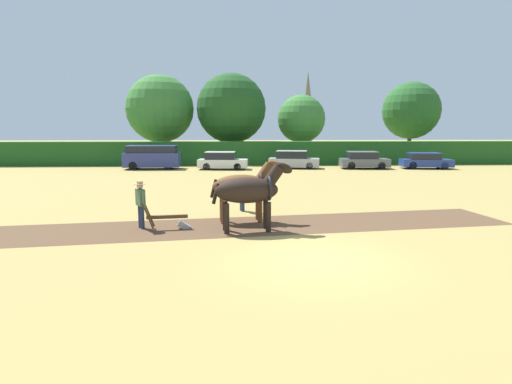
{
  "coord_description": "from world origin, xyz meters",
  "views": [
    {
      "loc": [
        -2.07,
        -10.33,
        3.5
      ],
      "look_at": [
        -1.32,
        4.86,
        1.1
      ],
      "focal_mm": 28.0,
      "sensor_mm": 36.0,
      "label": 1
    }
  ],
  "objects_px": {
    "tree_far_left": "(160,109)",
    "parked_van": "(152,157)",
    "tree_center_left": "(301,119)",
    "church_spire": "(307,108)",
    "farmer_at_plow": "(141,201)",
    "parked_car_center": "(364,160)",
    "draft_horse_lead_right": "(244,186)",
    "draft_horse_lead_left": "(250,190)",
    "parked_car_left": "(222,161)",
    "parked_car_center_right": "(425,161)",
    "parked_car_center_left": "(293,160)",
    "tree_left": "(231,109)",
    "plow": "(171,220)",
    "farmer_beside_team": "(242,190)",
    "tree_center": "(411,111)"
  },
  "relations": [
    {
      "from": "draft_horse_lead_left",
      "to": "parked_van",
      "type": "height_order",
      "value": "draft_horse_lead_left"
    },
    {
      "from": "parked_car_left",
      "to": "tree_far_left",
      "type": "bearing_deg",
      "value": 131.59
    },
    {
      "from": "parked_car_center_right",
      "to": "church_spire",
      "type": "bearing_deg",
      "value": 101.25
    },
    {
      "from": "draft_horse_lead_right",
      "to": "parked_car_center_left",
      "type": "relative_size",
      "value": 0.59
    },
    {
      "from": "tree_center_left",
      "to": "parked_car_center_right",
      "type": "bearing_deg",
      "value": -42.97
    },
    {
      "from": "tree_center_left",
      "to": "parked_car_center_left",
      "type": "height_order",
      "value": "tree_center_left"
    },
    {
      "from": "tree_far_left",
      "to": "parked_van",
      "type": "height_order",
      "value": "tree_far_left"
    },
    {
      "from": "draft_horse_lead_right",
      "to": "parked_car_left",
      "type": "relative_size",
      "value": 0.63
    },
    {
      "from": "parked_van",
      "to": "parked_car_center_left",
      "type": "xyz_separation_m",
      "value": [
        12.6,
        0.03,
        -0.31
      ]
    },
    {
      "from": "parked_car_left",
      "to": "parked_car_center_right",
      "type": "relative_size",
      "value": 0.98
    },
    {
      "from": "plow",
      "to": "parked_car_center_left",
      "type": "bearing_deg",
      "value": 64.15
    },
    {
      "from": "draft_horse_lead_left",
      "to": "tree_center",
      "type": "bearing_deg",
      "value": 51.64
    },
    {
      "from": "draft_horse_lead_right",
      "to": "plow",
      "type": "distance_m",
      "value": 2.99
    },
    {
      "from": "plow",
      "to": "parked_car_center_left",
      "type": "height_order",
      "value": "parked_car_center_left"
    },
    {
      "from": "tree_center",
      "to": "parked_car_center_right",
      "type": "bearing_deg",
      "value": -106.61
    },
    {
      "from": "tree_left",
      "to": "parked_van",
      "type": "height_order",
      "value": "tree_left"
    },
    {
      "from": "church_spire",
      "to": "parked_car_center_left",
      "type": "bearing_deg",
      "value": -101.59
    },
    {
      "from": "draft_horse_lead_right",
      "to": "parked_car_center_right",
      "type": "height_order",
      "value": "draft_horse_lead_right"
    },
    {
      "from": "farmer_beside_team",
      "to": "parked_car_center_right",
      "type": "height_order",
      "value": "farmer_beside_team"
    },
    {
      "from": "tree_center",
      "to": "church_spire",
      "type": "xyz_separation_m",
      "value": [
        -6.53,
        31.62,
        1.92
      ]
    },
    {
      "from": "parked_car_center_left",
      "to": "parked_car_center_right",
      "type": "xyz_separation_m",
      "value": [
        11.78,
        -0.91,
        -0.06
      ]
    },
    {
      "from": "tree_left",
      "to": "parked_car_center_left",
      "type": "distance_m",
      "value": 11.16
    },
    {
      "from": "plow",
      "to": "parked_van",
      "type": "bearing_deg",
      "value": 96.09
    },
    {
      "from": "tree_center",
      "to": "parked_car_center_right",
      "type": "xyz_separation_m",
      "value": [
        -3.34,
        -11.19,
        -4.93
      ]
    },
    {
      "from": "tree_center",
      "to": "farmer_at_plow",
      "type": "relative_size",
      "value": 5.24
    },
    {
      "from": "draft_horse_lead_left",
      "to": "farmer_at_plow",
      "type": "distance_m",
      "value": 3.92
    },
    {
      "from": "plow",
      "to": "parked_car_center_left",
      "type": "xyz_separation_m",
      "value": [
        7.45,
        21.97,
        0.44
      ]
    },
    {
      "from": "farmer_at_plow",
      "to": "parked_car_center_right",
      "type": "height_order",
      "value": "farmer_at_plow"
    },
    {
      "from": "plow",
      "to": "farmer_at_plow",
      "type": "bearing_deg",
      "value": 162.55
    },
    {
      "from": "draft_horse_lead_left",
      "to": "tree_far_left",
      "type": "bearing_deg",
      "value": 98.49
    },
    {
      "from": "tree_center",
      "to": "farmer_beside_team",
      "type": "height_order",
      "value": "tree_center"
    },
    {
      "from": "tree_center_left",
      "to": "church_spire",
      "type": "bearing_deg",
      "value": 78.92
    },
    {
      "from": "tree_left",
      "to": "draft_horse_lead_right",
      "type": "relative_size",
      "value": 3.36
    },
    {
      "from": "tree_center_left",
      "to": "draft_horse_lead_left",
      "type": "bearing_deg",
      "value": -102.32
    },
    {
      "from": "draft_horse_lead_right",
      "to": "parked_car_center_left",
      "type": "bearing_deg",
      "value": 69.79
    },
    {
      "from": "tree_far_left",
      "to": "plow",
      "type": "xyz_separation_m",
      "value": [
        5.93,
        -30.75,
        -5.36
      ]
    },
    {
      "from": "tree_center_left",
      "to": "draft_horse_lead_right",
      "type": "bearing_deg",
      "value": -103.25
    },
    {
      "from": "church_spire",
      "to": "farmer_at_plow",
      "type": "distance_m",
      "value": 66.26
    },
    {
      "from": "parked_car_center_right",
      "to": "draft_horse_lead_left",
      "type": "bearing_deg",
      "value": -120.52
    },
    {
      "from": "draft_horse_lead_right",
      "to": "parked_car_center",
      "type": "height_order",
      "value": "draft_horse_lead_right"
    },
    {
      "from": "farmer_at_plow",
      "to": "parked_car_center",
      "type": "distance_m",
      "value": 25.82
    },
    {
      "from": "tree_left",
      "to": "plow",
      "type": "relative_size",
      "value": 5.62
    },
    {
      "from": "church_spire",
      "to": "draft_horse_lead_left",
      "type": "distance_m",
      "value": 65.91
    },
    {
      "from": "farmer_at_plow",
      "to": "parked_car_center",
      "type": "xyz_separation_m",
      "value": [
        14.8,
        21.16,
        -0.25
      ]
    },
    {
      "from": "tree_left",
      "to": "church_spire",
      "type": "distance_m",
      "value": 36.58
    },
    {
      "from": "farmer_beside_team",
      "to": "parked_car_left",
      "type": "xyz_separation_m",
      "value": [
        -1.5,
        18.27,
        -0.17
      ]
    },
    {
      "from": "church_spire",
      "to": "parked_car_center_left",
      "type": "height_order",
      "value": "church_spire"
    },
    {
      "from": "plow",
      "to": "parked_car_center_right",
      "type": "xyz_separation_m",
      "value": [
        19.23,
        21.05,
        0.38
      ]
    },
    {
      "from": "tree_left",
      "to": "parked_van",
      "type": "distance_m",
      "value": 11.77
    },
    {
      "from": "tree_center_left",
      "to": "farmer_beside_team",
      "type": "height_order",
      "value": "tree_center_left"
    }
  ]
}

